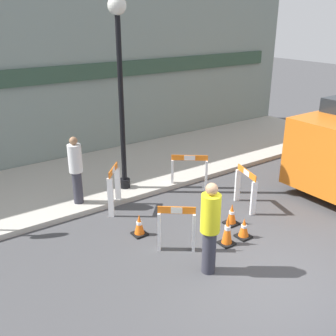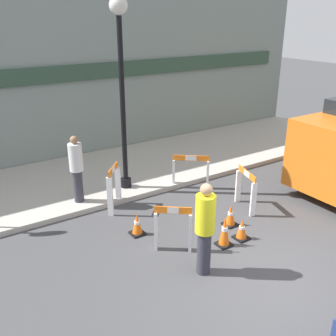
{
  "view_description": "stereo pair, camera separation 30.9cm",
  "coord_description": "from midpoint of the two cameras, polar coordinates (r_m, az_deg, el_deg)",
  "views": [
    {
      "loc": [
        -4.99,
        -3.48,
        4.54
      ],
      "look_at": [
        0.15,
        3.83,
        1.0
      ],
      "focal_mm": 42.0,
      "sensor_mm": 36.0,
      "label": 1
    },
    {
      "loc": [
        -4.73,
        -3.66,
        4.54
      ],
      "look_at": [
        0.15,
        3.83,
        1.0
      ],
      "focal_mm": 42.0,
      "sensor_mm": 36.0,
      "label": 2
    }
  ],
  "objects": [
    {
      "name": "ground_plane",
      "position": [
        7.55,
        15.4,
        -16.29
      ],
      "size": [
        60.0,
        60.0,
        0.0
      ],
      "primitive_type": "plane",
      "color": "#424244"
    },
    {
      "name": "sidewalk_slab",
      "position": [
        11.98,
        -8.5,
        -0.57
      ],
      "size": [
        18.0,
        3.85,
        0.13
      ],
      "color": "#ADA89E",
      "rests_on": "ground_plane"
    },
    {
      "name": "storefront_facade",
      "position": [
        13.06,
        -13.27,
        13.19
      ],
      "size": [
        18.0,
        0.22,
        5.5
      ],
      "color": "gray",
      "rests_on": "ground_plane"
    },
    {
      "name": "streetlamp_post",
      "position": [
        9.9,
        -7.92,
        13.78
      ],
      "size": [
        0.44,
        0.44,
        4.79
      ],
      "color": "black",
      "rests_on": "sidewalk_slab"
    },
    {
      "name": "barricade_0",
      "position": [
        9.81,
        10.31,
        -2.77
      ],
      "size": [
        0.38,
        0.87,
        1.01
      ],
      "rotation": [
        0.0,
        0.0,
        7.56
      ],
      "color": "white",
      "rests_on": "ground_plane"
    },
    {
      "name": "barricade_1",
      "position": [
        10.77,
        2.3,
        -0.25
      ],
      "size": [
        0.86,
        0.72,
        0.96
      ],
      "rotation": [
        0.0,
        0.0,
        8.76
      ],
      "color": "white",
      "rests_on": "ground_plane"
    },
    {
      "name": "barricade_2",
      "position": [
        9.62,
        -8.75,
        -2.86
      ],
      "size": [
        0.6,
        0.63,
        1.13
      ],
      "rotation": [
        0.0,
        0.0,
        10.25
      ],
      "color": "white",
      "rests_on": "ground_plane"
    },
    {
      "name": "barricade_3",
      "position": [
        7.97,
        0.11,
        -8.62
      ],
      "size": [
        0.68,
        0.57,
        0.99
      ],
      "rotation": [
        0.0,
        0.0,
        11.9
      ],
      "color": "white",
      "rests_on": "ground_plane"
    },
    {
      "name": "traffic_cone_0",
      "position": [
        8.68,
        9.95,
        -8.62
      ],
      "size": [
        0.3,
        0.3,
        0.46
      ],
      "color": "black",
      "rests_on": "ground_plane"
    },
    {
      "name": "traffic_cone_1",
      "position": [
        9.13,
        8.26,
        -6.71
      ],
      "size": [
        0.3,
        0.3,
        0.51
      ],
      "color": "black",
      "rests_on": "ground_plane"
    },
    {
      "name": "traffic_cone_2",
      "position": [
        8.67,
        -5.22,
        -8.27
      ],
      "size": [
        0.3,
        0.3,
        0.49
      ],
      "color": "black",
      "rests_on": "ground_plane"
    },
    {
      "name": "traffic_cone_3",
      "position": [
        8.33,
        7.55,
        -8.98
      ],
      "size": [
        0.3,
        0.3,
        0.68
      ],
      "color": "black",
      "rests_on": "ground_plane"
    },
    {
      "name": "person_worker",
      "position": [
        7.15,
        4.88,
        -8.37
      ],
      "size": [
        0.47,
        0.47,
        1.81
      ],
      "rotation": [
        0.0,
        0.0,
        1.15
      ],
      "color": "#33333D",
      "rests_on": "ground_plane"
    },
    {
      "name": "person_pedestrian",
      "position": [
        9.77,
        -14.11,
        -0.01
      ],
      "size": [
        0.35,
        0.35,
        1.71
      ],
      "rotation": [
        0.0,
        0.0,
        3.08
      ],
      "color": "#33333D",
      "rests_on": "sidewalk_slab"
    }
  ]
}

